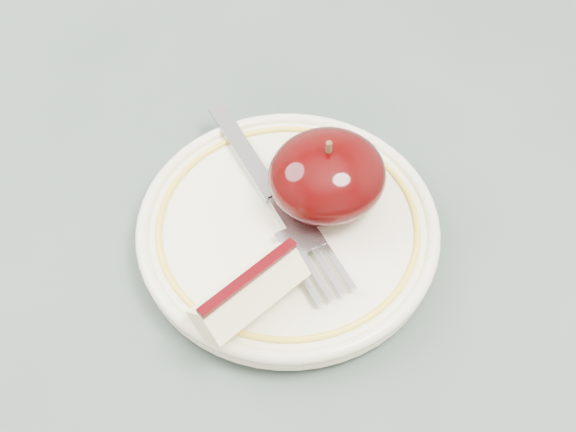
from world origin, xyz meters
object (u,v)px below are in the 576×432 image
object	(u,v)px
plate	(288,229)
table	(194,346)
apple_half	(327,176)
fork	(275,199)

from	to	relation	value
plate	table	bearing A→B (deg)	-173.45
apple_half	fork	bearing A→B (deg)	169.04
table	fork	size ratio (longest dim) A/B	5.04
apple_half	fork	world-z (taller)	apple_half
plate	apple_half	xyz separation A→B (m)	(0.03, 0.01, 0.03)
plate	fork	bearing A→B (deg)	97.82
table	plate	world-z (taller)	plate
apple_half	fork	xyz separation A→B (m)	(-0.03, 0.01, -0.02)
apple_half	table	bearing A→B (deg)	-168.71
fork	table	bearing A→B (deg)	102.56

